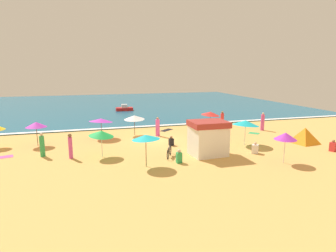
{
  "coord_description": "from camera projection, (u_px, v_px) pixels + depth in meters",
  "views": [
    {
      "loc": [
        -6.32,
        -24.97,
        6.41
      ],
      "look_at": [
        1.61,
        2.28,
        0.8
      ],
      "focal_mm": 30.73,
      "sensor_mm": 36.0,
      "label": 1
    }
  ],
  "objects": [
    {
      "name": "small_boat_0",
      "position": [
        124.0,
        108.0,
        44.75
      ],
      "size": [
        2.64,
        1.41,
        0.96
      ],
      "color": "red",
      "rests_on": "ocean_water"
    },
    {
      "name": "beach_umbrella_4",
      "position": [
        101.0,
        120.0,
        26.9
      ],
      "size": [
        3.13,
        3.13,
        2.0
      ],
      "color": "#4C3823",
      "rests_on": "ground_plane"
    },
    {
      "name": "parked_bicycle",
      "position": [
        169.0,
        152.0,
        21.41
      ],
      "size": [
        0.85,
        1.66,
        0.76
      ],
      "color": "black",
      "rests_on": "ground_plane"
    },
    {
      "name": "beach_umbrella_7",
      "position": [
        210.0,
        113.0,
        29.61
      ],
      "size": [
        2.69,
        2.68,
        2.2
      ],
      "color": "#4C3823",
      "rests_on": "ground_plane"
    },
    {
      "name": "beach_towel_1",
      "position": [
        254.0,
        133.0,
        29.3
      ],
      "size": [
        1.35,
        1.36,
        0.01
      ],
      "color": "green",
      "rests_on": "ground_plane"
    },
    {
      "name": "beachgoer_7",
      "position": [
        222.0,
        119.0,
        33.25
      ],
      "size": [
        0.42,
        0.42,
        1.67
      ],
      "color": "red",
      "rests_on": "ground_plane"
    },
    {
      "name": "wave_breaker_foam",
      "position": [
        144.0,
        126.0,
        32.41
      ],
      "size": [
        57.0,
        0.7,
        0.01
      ],
      "primitive_type": "cube",
      "color": "white",
      "rests_on": "ocean_water"
    },
    {
      "name": "beachgoer_8",
      "position": [
        255.0,
        149.0,
        22.26
      ],
      "size": [
        0.65,
        0.65,
        0.89
      ],
      "color": "white",
      "rests_on": "ground_plane"
    },
    {
      "name": "beachgoer_4",
      "position": [
        171.0,
        141.0,
        24.59
      ],
      "size": [
        0.4,
        0.4,
        0.81
      ],
      "color": "black",
      "rests_on": "ground_plane"
    },
    {
      "name": "beach_umbrella_8",
      "position": [
        246.0,
        123.0,
        24.46
      ],
      "size": [
        3.0,
        2.98,
        2.25
      ],
      "color": "silver",
      "rests_on": "ground_plane"
    },
    {
      "name": "ocean_water",
      "position": [
        121.0,
        104.0,
        52.86
      ],
      "size": [
        60.0,
        44.0,
        0.1
      ],
      "primitive_type": "cube",
      "color": "#196084",
      "rests_on": "ground_plane"
    },
    {
      "name": "beach_towel_0",
      "position": [
        166.0,
        130.0,
        30.79
      ],
      "size": [
        1.72,
        1.59,
        0.01
      ],
      "color": "black",
      "rests_on": "ground_plane"
    },
    {
      "name": "beach_umbrella_6",
      "position": [
        36.0,
        125.0,
        24.16
      ],
      "size": [
        2.4,
        2.4,
        2.07
      ],
      "color": "#4C3823",
      "rests_on": "ground_plane"
    },
    {
      "name": "beach_umbrella_5",
      "position": [
        146.0,
        137.0,
        18.92
      ],
      "size": [
        2.66,
        2.66,
        2.24
      ],
      "color": "#4C3823",
      "rests_on": "ground_plane"
    },
    {
      "name": "beach_towel_2",
      "position": [
        4.0,
        157.0,
        21.35
      ],
      "size": [
        1.34,
        1.01,
        0.01
      ],
      "color": "#D84CA5",
      "rests_on": "ground_plane"
    },
    {
      "name": "beach_tent",
      "position": [
        305.0,
        135.0,
        25.23
      ],
      "size": [
        2.71,
        2.69,
        1.4
      ],
      "color": "orange",
      "rests_on": "ground_plane"
    },
    {
      "name": "ground_plane",
      "position": [
        158.0,
        140.0,
        26.49
      ],
      "size": [
        60.0,
        60.0,
        0.0
      ],
      "primitive_type": "plane",
      "color": "#E0A856"
    },
    {
      "name": "lifeguard_cabana",
      "position": [
        208.0,
        138.0,
        21.65
      ],
      "size": [
        2.75,
        2.21,
        2.62
      ],
      "color": "white",
      "rests_on": "ground_plane"
    },
    {
      "name": "beachgoer_6",
      "position": [
        333.0,
        146.0,
        22.79
      ],
      "size": [
        0.53,
        0.53,
        0.95
      ],
      "color": "red",
      "rests_on": "ground_plane"
    },
    {
      "name": "beachgoer_9",
      "position": [
        70.0,
        146.0,
        20.9
      ],
      "size": [
        0.31,
        0.31,
        1.85
      ],
      "color": "#D84CA5",
      "rests_on": "ground_plane"
    },
    {
      "name": "beachgoer_2",
      "position": [
        42.0,
        146.0,
        21.34
      ],
      "size": [
        0.48,
        0.48,
        1.8
      ],
      "color": "green",
      "rests_on": "ground_plane"
    },
    {
      "name": "beach_umbrella_3",
      "position": [
        134.0,
        117.0,
        28.13
      ],
      "size": [
        2.64,
        2.65,
        2.04
      ],
      "color": "#4C3823",
      "rests_on": "ground_plane"
    },
    {
      "name": "beach_towel_3",
      "position": [
        206.0,
        141.0,
        26.16
      ],
      "size": [
        1.32,
        1.45,
        0.01
      ],
      "color": "red",
      "rests_on": "ground_plane"
    },
    {
      "name": "beachgoer_0",
      "position": [
        179.0,
        157.0,
        19.96
      ],
      "size": [
        0.37,
        0.37,
        0.98
      ],
      "color": "green",
      "rests_on": "ground_plane"
    },
    {
      "name": "beach_umbrella_1",
      "position": [
        286.0,
        136.0,
        19.65
      ],
      "size": [
        1.89,
        1.89,
        2.18
      ],
      "color": "silver",
      "rests_on": "ground_plane"
    },
    {
      "name": "beach_umbrella_2",
      "position": [
        101.0,
        133.0,
        21.1
      ],
      "size": [
        2.6,
        2.59,
        2.09
      ],
      "color": "silver",
      "rests_on": "ground_plane"
    },
    {
      "name": "beachgoer_1",
      "position": [
        263.0,
        122.0,
        30.59
      ],
      "size": [
        0.48,
        0.48,
        1.91
      ],
      "color": "#D84CA5",
      "rests_on": "ground_plane"
    },
    {
      "name": "beachgoer_5",
      "position": [
        158.0,
        127.0,
        27.99
      ],
      "size": [
        0.56,
        0.56,
        1.85
      ],
      "color": "#D84CA5",
      "rests_on": "ground_plane"
    }
  ]
}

